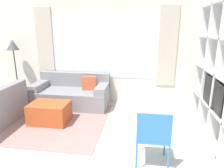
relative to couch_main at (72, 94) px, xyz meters
name	(u,v)px	position (x,y,z in m)	size (l,w,h in m)	color
wall_back	(104,50)	(0.75, 0.49, 1.07)	(6.27, 0.11, 2.70)	silver
area_rug	(38,120)	(-0.45, -0.95, -0.28)	(2.89, 2.08, 0.01)	gray
couch_main	(72,94)	(0.00, 0.00, 0.00)	(1.84, 0.89, 0.78)	gray
ottoman	(50,113)	(-0.13, -1.00, -0.08)	(0.77, 0.55, 0.42)	#B74C23
floor_lamp	(13,50)	(-1.57, 0.17, 1.07)	(0.30, 0.30, 1.61)	black
folding_chair	(153,134)	(1.88, -2.12, 0.23)	(0.44, 0.46, 0.86)	#3375B7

